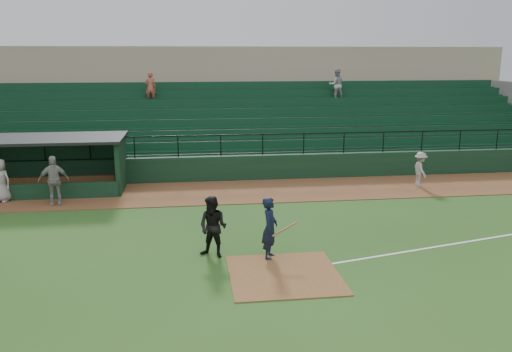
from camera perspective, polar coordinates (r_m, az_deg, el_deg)
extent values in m
plane|color=#264E19|center=(15.45, 2.43, -9.28)|extent=(90.00, 90.00, 0.00)
cube|color=brown|center=(22.97, -0.97, -1.68)|extent=(40.00, 4.00, 0.03)
cube|color=brown|center=(14.54, 3.11, -10.72)|extent=(3.00, 3.00, 0.03)
cube|color=white|center=(19.43, 25.84, -5.85)|extent=(17.49, 4.44, 0.01)
cube|color=black|center=(24.96, -1.54, 0.91)|extent=(36.00, 0.35, 1.20)
cylinder|color=black|center=(24.67, -1.57, 4.54)|extent=(36.00, 0.06, 0.06)
cube|color=slate|center=(29.55, -2.54, 5.18)|extent=(36.00, 9.00, 3.60)
cube|color=#0F3820|center=(29.00, -2.46, 5.93)|extent=(34.56, 8.00, 4.05)
cube|color=tan|center=(35.85, -3.47, 8.83)|extent=(38.00, 3.00, 6.40)
cube|color=slate|center=(33.82, -3.24, 9.42)|extent=(36.00, 2.00, 0.20)
imported|color=#A5A5A5|center=(32.27, 8.79, 9.83)|extent=(0.93, 0.72, 1.91)
imported|color=#A9513E|center=(31.09, -11.48, 9.47)|extent=(0.65, 0.42, 1.77)
cube|color=black|center=(25.95, -23.55, 1.52)|extent=(8.50, 0.20, 2.30)
cube|color=black|center=(23.83, -14.54, 1.25)|extent=(0.20, 2.60, 2.30)
cube|color=black|center=(24.53, -24.62, 3.68)|extent=(8.90, 3.20, 0.12)
cube|color=olive|center=(25.76, -23.60, -0.62)|extent=(7.65, 0.40, 0.50)
cube|color=black|center=(23.65, -25.09, -1.67)|extent=(8.50, 0.12, 0.70)
imported|color=black|center=(15.33, 1.52, -5.73)|extent=(0.65, 0.79, 1.87)
cylinder|color=olive|center=(15.20, 3.14, -5.84)|extent=(0.79, 0.34, 0.35)
imported|color=black|center=(15.49, -4.72, -5.59)|extent=(1.13, 1.05, 1.85)
imported|color=#A29C98|center=(24.71, 17.55, 0.70)|extent=(0.63, 1.05, 1.59)
imported|color=#9C9692|center=(22.18, -21.29, -0.45)|extent=(1.24, 0.73, 1.98)
imported|color=#9D9893|center=(23.51, -26.15, -0.42)|extent=(1.02, 0.85, 1.78)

